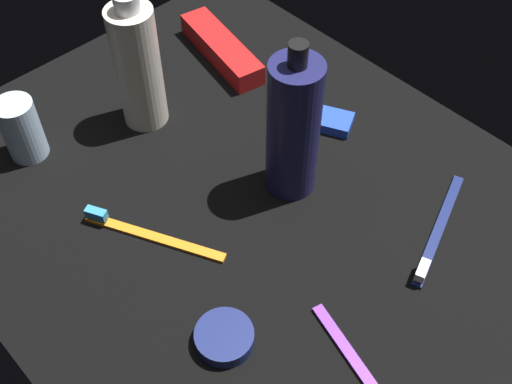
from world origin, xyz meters
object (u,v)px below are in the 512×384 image
at_px(bodywash_bottle, 137,66).
at_px(cream_tin_left, 224,338).
at_px(deodorant_stick, 22,129).
at_px(toothbrush_navy, 437,234).
at_px(toothbrush_orange, 145,233).
at_px(lotion_bottle, 296,131).
at_px(toothpaste_box_red, 221,49).
at_px(snack_bar_blue, 314,117).
at_px(toothbrush_purple, 371,383).

relative_size(bodywash_bottle, cream_tin_left, 3.11).
bearing_deg(deodorant_stick, toothbrush_navy, -148.44).
height_order(toothbrush_navy, toothbrush_orange, same).
distance_m(lotion_bottle, toothpaste_box_red, 0.29).
distance_m(toothbrush_navy, toothbrush_orange, 0.35).
bearing_deg(lotion_bottle, toothpaste_box_red, -22.29).
distance_m(deodorant_stick, toothpaste_box_red, 0.32).
bearing_deg(bodywash_bottle, toothbrush_navy, -162.53).
bearing_deg(toothpaste_box_red, snack_bar_blue, -168.80).
distance_m(toothbrush_purple, cream_tin_left, 0.16).
bearing_deg(toothbrush_orange, lotion_bottle, -109.16).
relative_size(toothbrush_navy, toothbrush_purple, 0.98).
bearing_deg(toothbrush_purple, cream_tin_left, 28.45).
xyz_separation_m(toothbrush_orange, toothpaste_box_red, (0.19, -0.29, 0.01)).
bearing_deg(toothbrush_purple, deodorant_stick, 8.72).
relative_size(deodorant_stick, toothbrush_orange, 0.52).
height_order(toothpaste_box_red, cream_tin_left, toothpaste_box_red).
relative_size(toothpaste_box_red, snack_bar_blue, 1.69).
xyz_separation_m(toothbrush_purple, toothbrush_orange, (0.30, 0.05, 0.00)).
distance_m(toothbrush_orange, cream_tin_left, 0.17).
relative_size(snack_bar_blue, cream_tin_left, 1.65).
xyz_separation_m(toothbrush_navy, cream_tin_left, (0.07, 0.27, 0.00)).
distance_m(deodorant_stick, cream_tin_left, 0.38).
bearing_deg(toothbrush_navy, toothbrush_orange, 46.33).
xyz_separation_m(lotion_bottle, toothbrush_orange, (0.06, 0.18, -0.09)).
bearing_deg(toothbrush_orange, deodorant_stick, 7.56).
height_order(lotion_bottle, toothbrush_purple, lotion_bottle).
bearing_deg(deodorant_stick, snack_bar_blue, -124.54).
bearing_deg(toothbrush_navy, lotion_bottle, 20.58).
distance_m(toothbrush_orange, toothpaste_box_red, 0.34).
height_order(deodorant_stick, toothbrush_orange, deodorant_stick).
distance_m(lotion_bottle, snack_bar_blue, 0.15).
bearing_deg(snack_bar_blue, toothpaste_box_red, -26.85).
relative_size(toothbrush_navy, cream_tin_left, 2.75).
height_order(bodywash_bottle, toothbrush_orange, bodywash_bottle).
bearing_deg(snack_bar_blue, lotion_bottle, 93.23).
xyz_separation_m(lotion_bottle, deodorant_stick, (0.28, 0.21, -0.05)).
distance_m(lotion_bottle, toothbrush_orange, 0.21).
bearing_deg(cream_tin_left, toothbrush_purple, -151.55).
distance_m(bodywash_bottle, toothbrush_purple, 0.48).
bearing_deg(snack_bar_blue, bodywash_bottle, 17.88).
relative_size(toothbrush_orange, snack_bar_blue, 1.60).
relative_size(toothbrush_orange, toothpaste_box_red, 0.94).
distance_m(lotion_bottle, deodorant_stick, 0.35).
relative_size(deodorant_stick, snack_bar_blue, 0.83).
bearing_deg(bodywash_bottle, deodorant_stick, 71.00).
bearing_deg(toothbrush_navy, toothpaste_box_red, -5.11).
height_order(deodorant_stick, toothpaste_box_red, deodorant_stick).
height_order(lotion_bottle, cream_tin_left, lotion_bottle).
bearing_deg(lotion_bottle, cream_tin_left, 116.44).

